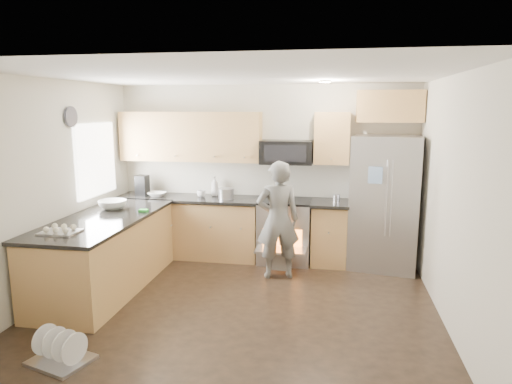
% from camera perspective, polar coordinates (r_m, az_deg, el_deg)
% --- Properties ---
extents(ground, '(4.50, 4.50, 0.00)m').
position_cam_1_polar(ground, '(5.44, -2.27, -14.05)').
color(ground, black).
rests_on(ground, ground).
extents(room_shell, '(4.54, 4.04, 2.62)m').
position_cam_1_polar(room_shell, '(5.01, -2.78, 3.77)').
color(room_shell, beige).
rests_on(room_shell, ground).
extents(back_cabinet_run, '(4.45, 0.64, 2.50)m').
position_cam_1_polar(back_cabinet_run, '(6.91, -4.01, -0.35)').
color(back_cabinet_run, tan).
rests_on(back_cabinet_run, ground).
extents(peninsula, '(0.96, 2.36, 1.04)m').
position_cam_1_polar(peninsula, '(6.08, -18.26, -7.22)').
color(peninsula, tan).
rests_on(peninsula, ground).
extents(stove_range, '(0.76, 0.97, 1.79)m').
position_cam_1_polar(stove_range, '(6.76, 3.64, -3.09)').
color(stove_range, '#B7B7BC').
rests_on(stove_range, ground).
extents(refrigerator, '(1.03, 0.87, 1.88)m').
position_cam_1_polar(refrigerator, '(6.68, 15.85, -1.30)').
color(refrigerator, '#B7B7BC').
rests_on(refrigerator, ground).
extents(person, '(0.66, 0.53, 1.58)m').
position_cam_1_polar(person, '(6.08, 2.76, -3.50)').
color(person, slate).
rests_on(person, ground).
extents(dish_rack, '(0.61, 0.54, 0.32)m').
position_cam_1_polar(dish_rack, '(4.69, -23.23, -18.02)').
color(dish_rack, '#B7B7BC').
rests_on(dish_rack, ground).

